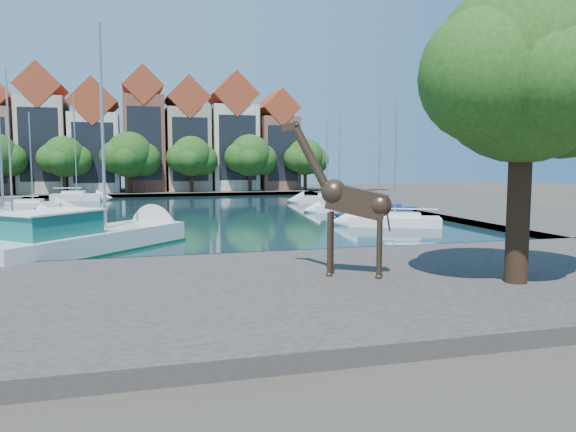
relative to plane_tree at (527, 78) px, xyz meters
name	(u,v)px	position (x,y,z in m)	size (l,w,h in m)	color
ground	(257,262)	(-7.62, 9.01, -7.67)	(160.00, 160.00, 0.00)	#38332B
water_basin	(199,214)	(-7.62, 33.01, -7.63)	(38.00, 50.00, 0.08)	black
near_quay	(298,289)	(-7.62, 2.01, -7.42)	(50.00, 14.00, 0.50)	#4A4440
far_quay	(174,192)	(-7.62, 65.01, -7.42)	(60.00, 16.00, 0.50)	#4A4440
right_quay	(449,206)	(17.38, 33.01, -7.42)	(14.00, 52.00, 0.50)	#4A4440
plane_tree	(527,78)	(0.00, 0.00, 0.00)	(8.32, 6.40, 10.62)	#332114
townhouse_west_mid	(44,134)	(-24.62, 64.99, 0.56)	(5.94, 9.18, 16.79)	#BCAC90
townhouse_west_inner	(95,141)	(-18.12, 64.99, -0.32)	(6.43, 9.18, 15.15)	beige
townhouse_center	(144,134)	(-11.62, 64.99, 0.69)	(5.44, 9.18, 16.93)	brown
townhouse_east_inner	(187,139)	(-5.62, 64.99, 0.06)	(5.94, 9.18, 15.79)	tan
townhouse_east_mid	(232,137)	(0.88, 64.99, 0.43)	(6.43, 9.18, 16.65)	beige
townhouse_east_end	(275,144)	(7.38, 64.99, -0.56)	(5.44, 9.18, 14.43)	brown
far_tree_west	(65,158)	(-21.52, 59.50, -2.60)	(6.76, 5.20, 7.36)	#332114
far_tree_mid_west	(130,156)	(-13.51, 59.50, -2.38)	(7.80, 6.00, 8.00)	#332114
far_tree_mid_east	(192,158)	(-5.52, 59.50, -2.54)	(7.02, 5.40, 7.52)	#332114
far_tree_east	(251,157)	(2.49, 59.50, -2.43)	(7.54, 5.80, 7.84)	#332114
far_tree_far_east	(306,158)	(10.48, 59.50, -2.60)	(6.76, 5.20, 7.36)	#332114
giraffe_statue	(348,201)	(-5.49, 2.66, -4.33)	(3.74, 2.28, 5.78)	#3B2A1D
motorsailer	(80,236)	(-15.89, 13.12, -6.69)	(10.53, 11.01, 11.79)	beige
sailboat_left_a	(14,238)	(-19.62, 16.68, -7.09)	(5.06, 2.89, 9.62)	silver
sailboat_left_b	(3,217)	(-22.62, 28.86, -7.07)	(5.83, 2.81, 10.19)	navy
sailboat_left_c	(4,216)	(-22.62, 29.24, -7.04)	(7.39, 4.32, 10.98)	white
sailboat_left_d	(33,204)	(-22.62, 41.83, -7.06)	(5.73, 2.74, 9.30)	silver
sailboat_left_e	(77,195)	(-19.62, 53.01, -6.94)	(5.91, 2.83, 12.26)	silver
sailboat_right_a	(394,219)	(4.90, 19.89, -7.08)	(6.82, 4.74, 9.12)	white
sailboat_right_b	(379,209)	(7.38, 28.02, -7.09)	(6.72, 3.19, 9.75)	navy
sailboat_right_c	(339,206)	(4.90, 31.22, -7.08)	(4.77, 1.87, 9.12)	white
sailboat_right_d	(327,198)	(7.38, 41.70, -7.02)	(6.54, 4.05, 8.96)	silver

